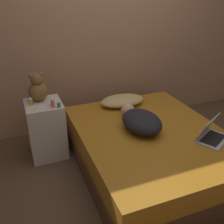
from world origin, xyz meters
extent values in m
plane|color=brown|center=(0.00, 0.00, 0.00)|extent=(12.00, 12.00, 0.00)
cube|color=tan|center=(0.00, 1.24, 1.30)|extent=(8.00, 0.06, 2.60)
cube|color=#4C331E|center=(0.00, 0.00, 0.11)|extent=(1.52, 1.91, 0.22)
cube|color=#B2721E|center=(0.00, 0.00, 0.34)|extent=(1.49, 1.88, 0.24)
cube|color=silver|center=(-1.02, 0.67, 0.34)|extent=(0.41, 0.44, 0.67)
ellipsoid|color=tan|center=(-0.02, 0.72, 0.52)|extent=(0.58, 0.35, 0.12)
ellipsoid|color=black|center=(-0.08, 0.07, 0.56)|extent=(0.40, 0.54, 0.19)
sphere|color=#DBAD8E|center=(-0.09, 0.40, 0.54)|extent=(0.16, 0.16, 0.16)
cylinder|color=#DBAD8E|center=(0.09, 0.10, 0.49)|extent=(0.07, 0.24, 0.06)
cube|color=silver|center=(0.49, -0.39, 0.47)|extent=(0.42, 0.38, 0.02)
cube|color=black|center=(0.49, -0.39, 0.48)|extent=(0.33, 0.28, 0.00)
cube|color=silver|center=(0.46, -0.32, 0.59)|extent=(0.35, 0.25, 0.22)
cube|color=black|center=(0.46, -0.32, 0.59)|extent=(0.31, 0.22, 0.19)
sphere|color=brown|center=(-1.05, 0.77, 0.78)|extent=(0.22, 0.22, 0.22)
sphere|color=brown|center=(-1.05, 0.77, 0.93)|extent=(0.14, 0.14, 0.14)
sphere|color=brown|center=(-1.11, 0.77, 0.98)|extent=(0.06, 0.06, 0.06)
sphere|color=brown|center=(-1.00, 0.77, 0.98)|extent=(0.06, 0.06, 0.06)
cylinder|color=gold|center=(-1.16, 0.67, 0.71)|extent=(0.04, 0.04, 0.06)
cylinder|color=white|center=(-1.16, 0.67, 0.75)|extent=(0.04, 0.04, 0.02)
cylinder|color=#3D8E4C|center=(-0.88, 0.50, 0.70)|extent=(0.04, 0.04, 0.05)
cylinder|color=white|center=(-0.88, 0.50, 0.73)|extent=(0.04, 0.04, 0.02)
cylinder|color=#B72D2D|center=(-0.93, 0.57, 0.71)|extent=(0.04, 0.04, 0.06)
cylinder|color=white|center=(-0.93, 0.57, 0.75)|extent=(0.04, 0.04, 0.02)
cylinder|color=pink|center=(-0.94, 0.51, 0.71)|extent=(0.03, 0.03, 0.08)
cylinder|color=white|center=(-0.94, 0.51, 0.76)|extent=(0.03, 0.03, 0.02)
camera|label=1|loc=(-1.28, -2.11, 1.88)|focal=42.00mm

